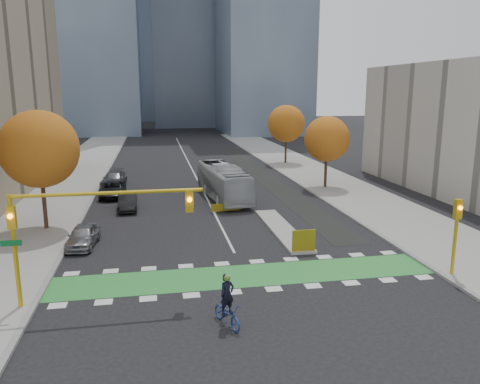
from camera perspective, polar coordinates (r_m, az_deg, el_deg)
name	(u,v)px	position (r m, az deg, el deg)	size (l,w,h in m)	color
ground	(252,287)	(23.41, 1.46, -11.52)	(300.00, 300.00, 0.00)	black
sidewalk_west	(49,203)	(42.98, -22.31, -1.26)	(7.00, 120.00, 0.15)	gray
sidewalk_east	(347,191)	(45.69, 12.95, 0.11)	(7.00, 120.00, 0.15)	gray
curb_west	(91,201)	(42.38, -17.68, -1.10)	(0.30, 120.00, 0.16)	gray
curb_east	(312,192)	(44.43, 8.80, -0.06)	(0.30, 120.00, 0.16)	gray
bike_crossing	(246,275)	(24.76, 0.74, -10.14)	(20.00, 3.00, 0.01)	#2D8B36
centre_line	(189,164)	(61.85, -6.19, 3.41)	(0.15, 70.00, 0.01)	silver
bike_lane_paint	(262,175)	(53.19, 2.73, 2.03)	(2.50, 50.00, 0.01)	black
median_island	(282,229)	(32.50, 5.12, -4.53)	(1.60, 10.00, 0.16)	gray
hazard_board	(304,241)	(27.91, 7.78, -5.89)	(1.40, 0.12, 1.30)	yellow
tree_west	(39,149)	(34.03, -23.26, 4.81)	(5.20, 5.20, 8.22)	#332114
tree_east_near	(327,139)	(46.23, 10.54, 6.37)	(4.40, 4.40, 7.08)	#332114
tree_east_far	(286,124)	(61.49, 5.66, 8.28)	(4.80, 4.80, 7.65)	#332114
traffic_signal_west	(75,218)	(21.43, -19.44, -3.06)	(8.53, 0.56, 5.20)	#BF9914
traffic_signal_east	(456,226)	(26.21, 24.88, -3.74)	(0.35, 0.43, 4.10)	#BF9914
cyclist	(227,309)	(19.64, -1.57, -14.02)	(1.36, 2.04, 2.23)	navy
bus	(223,182)	(41.71, -2.08, 1.28)	(2.53, 10.81, 3.01)	#AAAFB2
parked_car_a	(83,236)	(30.55, -18.60, -5.08)	(1.58, 3.94, 1.34)	gray
parked_car_b	(128,201)	(38.85, -13.52, -1.10)	(1.46, 4.19, 1.38)	black
parked_car_c	(114,179)	(48.74, -15.14, 1.53)	(2.04, 5.01, 1.45)	#54555A
parked_car_d	(113,189)	(43.84, -15.27, 0.30)	(2.28, 4.94, 1.37)	black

